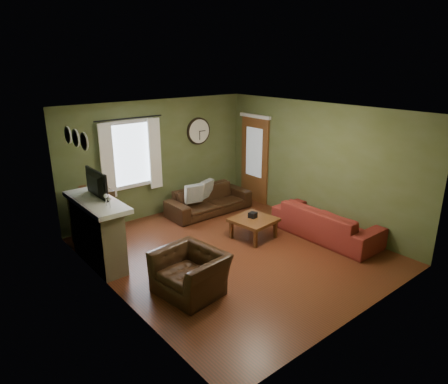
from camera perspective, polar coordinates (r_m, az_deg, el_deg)
floor at (r=7.55m, az=1.36°, el=-8.49°), size 4.60×5.20×0.00m
ceiling at (r=6.78m, az=1.52°, el=11.51°), size 4.60×5.20×0.00m
wall_left at (r=5.90m, az=-15.78°, el=-3.33°), size 0.00×5.20×2.60m
wall_right at (r=8.68m, az=13.04°, el=3.84°), size 0.00×5.20×2.60m
wall_back at (r=9.11m, az=-9.34°, el=4.76°), size 4.60×0.00×2.60m
wall_front at (r=5.48m, az=19.55°, el=-5.41°), size 4.60×0.00×2.60m
fireplace at (r=7.24m, az=-17.58°, el=-5.81°), size 0.40×1.40×1.10m
firebox at (r=7.40m, az=-16.04°, el=-7.23°), size 0.04×0.60×0.55m
mantel at (r=7.04m, az=-17.82°, el=-1.36°), size 0.58×1.60×0.08m
tv at (r=7.11m, az=-18.30°, el=0.62°), size 0.08×0.60×0.35m
tv_screen at (r=7.12m, az=-17.75°, el=1.17°), size 0.02×0.62×0.36m
medallion_left at (r=6.37m, az=-19.34°, el=6.84°), size 0.28×0.28×0.03m
medallion_mid at (r=6.69m, az=-20.42°, el=7.24°), size 0.28×0.28×0.03m
medallion_right at (r=7.02m, az=-21.39°, el=7.61°), size 0.28×0.28×0.03m
window_pane at (r=8.73m, az=-13.32°, el=5.26°), size 1.00×0.02×1.30m
curtain_rod at (r=8.50m, az=-13.39°, el=10.20°), size 0.03×0.03×1.50m
curtain_left at (r=8.43m, az=-16.33°, el=4.20°), size 0.28×0.04×1.55m
curtain_right at (r=8.90m, az=-9.83°, el=5.40°), size 0.28×0.04×1.55m
wall_clock at (r=9.55m, az=-3.59°, el=8.66°), size 0.64×0.06×0.64m
door at (r=9.91m, az=4.39°, el=4.57°), size 0.05×0.90×2.10m
bookshelf at (r=8.24m, az=-18.14°, el=-3.35°), size 0.82×0.35×0.98m
book at (r=8.03m, az=-18.31°, el=-0.34°), size 0.19×0.25×0.02m
sofa_brown at (r=9.31m, az=-2.16°, el=-1.18°), size 2.02×0.79×0.59m
pillow_left at (r=8.98m, az=-4.35°, el=-0.23°), size 0.43×0.20×0.41m
pillow_right at (r=9.29m, az=-2.55°, el=0.45°), size 0.43×0.26×0.41m
sofa_red at (r=8.25m, az=14.36°, el=-4.21°), size 0.86×2.19×0.64m
armchair at (r=6.22m, az=-4.85°, el=-11.41°), size 1.01×1.12×0.66m
coffee_table at (r=8.03m, az=4.21°, el=-5.17°), size 0.87×0.87×0.42m
tissue_box at (r=8.00m, az=4.12°, el=-3.78°), size 0.17×0.17×0.11m
wine_glass_a at (r=6.54m, az=-16.01°, el=-1.46°), size 0.06×0.06×0.19m
wine_glass_b at (r=6.65m, az=-16.50°, el=-1.10°), size 0.07×0.07×0.20m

